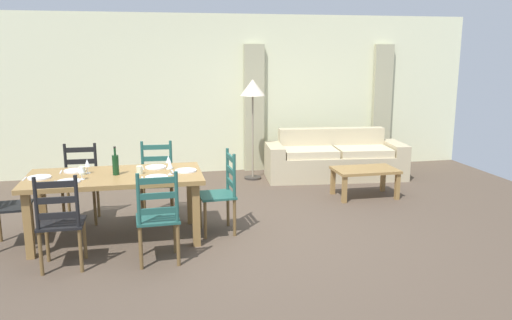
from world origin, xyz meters
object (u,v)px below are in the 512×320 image
object	(u,v)px
coffee_cup_secondary	(82,171)
coffee_table	(365,173)
dining_chair_far_right	(157,180)
wine_glass_far_right	(168,160)
wine_glass_far_left	(87,164)
dining_table	(115,182)
coffee_cup_primary	(140,170)
couch	(334,160)
dining_chair_near_right	(158,217)
standing_lamp	(253,94)
dining_chair_head_east	(221,192)
wine_bottle	(116,164)
wine_glass_near_left	(81,169)
dining_chair_head_west	(5,204)
dining_chair_near_left	(61,222)
wine_glass_near_right	(170,165)
dining_chair_far_left	(81,183)

from	to	relation	value
coffee_cup_secondary	coffee_table	bearing A→B (deg)	14.39
dining_chair_far_right	wine_glass_far_right	distance (m)	0.73
dining_chair_far_right	wine_glass_far_left	bearing A→B (deg)	-140.47
wine_glass_far_right	dining_table	bearing A→B (deg)	-165.65
coffee_cup_primary	couch	world-z (taller)	coffee_cup_primary
dining_chair_near_right	dining_chair_far_right	bearing A→B (deg)	89.04
wine_glass_far_left	coffee_table	distance (m)	3.87
standing_lamp	coffee_cup_primary	bearing A→B (deg)	-125.91
dining_chair_head_east	wine_bottle	distance (m)	1.23
wine_glass_near_left	coffee_cup_secondary	bearing A→B (deg)	95.46
dining_chair_head_west	wine_bottle	distance (m)	1.23
dining_chair_near_left	wine_glass_near_right	distance (m)	1.29
dining_chair_near_right	standing_lamp	distance (m)	3.72
wine_glass_far_right	standing_lamp	world-z (taller)	standing_lamp
dining_chair_head_east	couch	bearing A→B (deg)	45.29
dining_chair_far_right	standing_lamp	distance (m)	2.50
couch	dining_chair_far_left	bearing A→B (deg)	-159.03
dining_chair_far_left	dining_chair_head_east	distance (m)	1.82
wine_glass_near_right	wine_glass_far_right	size ratio (longest dim) A/B	1.00
dining_table	wine_glass_far_left	distance (m)	0.38
standing_lamp	wine_glass_near_right	bearing A→B (deg)	-119.49
wine_glass_near_right	wine_bottle	bearing A→B (deg)	168.28
dining_chair_far_right	wine_glass_near_right	bearing A→B (deg)	-81.37
dining_chair_head_west	couch	distance (m)	5.09
wine_glass_far_left	coffee_cup_primary	world-z (taller)	wine_glass_far_left
coffee_cup_secondary	wine_bottle	bearing A→B (deg)	-12.96
coffee_cup_primary	coffee_cup_secondary	world-z (taller)	same
wine_bottle	dining_chair_head_west	bearing A→B (deg)	178.56
wine_glass_far_right	coffee_cup_primary	xyz separation A→B (m)	(-0.33, -0.17, -0.07)
dining_chair_far_right	couch	distance (m)	3.31
dining_table	wine_glass_far_left	bearing A→B (deg)	156.44
coffee_table	dining_chair_near_left	bearing A→B (deg)	-155.63
dining_chair_far_right	coffee_table	xyz separation A→B (m)	(2.96, 0.29, -0.12)
dining_table	dining_chair_near_right	world-z (taller)	dining_chair_near_right
wine_glass_far_left	couch	distance (m)	4.31
dining_chair_near_right	wine_glass_near_right	size ratio (longest dim) A/B	5.96
wine_glass_near_left	coffee_cup_primary	bearing A→B (deg)	12.69
wine_glass_far_right	standing_lamp	size ratio (longest dim) A/B	0.10
wine_glass_near_left	standing_lamp	bearing A→B (deg)	47.51
coffee_cup_secondary	dining_chair_near_right	bearing A→B (deg)	-47.04
wine_glass_near_right	coffee_cup_primary	bearing A→B (deg)	161.78
wine_glass_near_right	coffee_table	size ratio (longest dim) A/B	0.18
dining_chair_near_right	dining_chair_head_east	distance (m)	1.07
wine_glass_near_left	standing_lamp	size ratio (longest dim) A/B	0.10
dining_table	standing_lamp	world-z (taller)	standing_lamp
dining_chair_far_right	dining_chair_far_left	bearing A→B (deg)	179.01
dining_chair_head_east	wine_glass_near_left	bearing A→B (deg)	-173.90
wine_glass_far_right	coffee_cup_secondary	size ratio (longest dim) A/B	1.79
dining_chair_head_west	wine_glass_far_right	world-z (taller)	dining_chair_head_west
wine_bottle	wine_glass_near_right	world-z (taller)	wine_bottle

